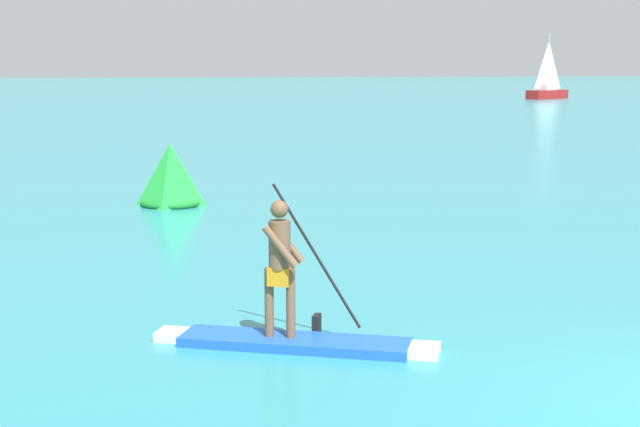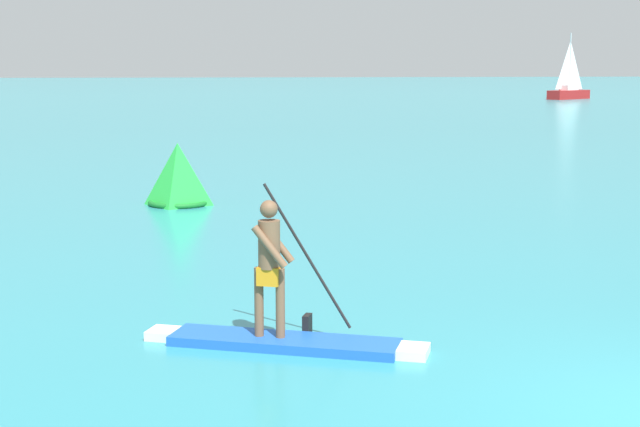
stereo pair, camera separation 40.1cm
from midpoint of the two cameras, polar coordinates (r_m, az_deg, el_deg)
The scene contains 3 objects.
paddleboarder_mid_center at distance 11.40m, azimuth -1.27°, elevation -6.28°, with size 3.34×1.62×1.93m.
race_marker_buoy at distance 22.87m, azimuth -7.94°, elevation 2.16°, with size 1.48×1.48×1.47m.
sailboat_right_horizon at distance 93.07m, azimuth 14.70°, elevation 7.10°, with size 4.99×4.16×6.08m.
Camera 2 is at (-4.86, -8.03, 3.33)m, focal length 53.79 mm.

